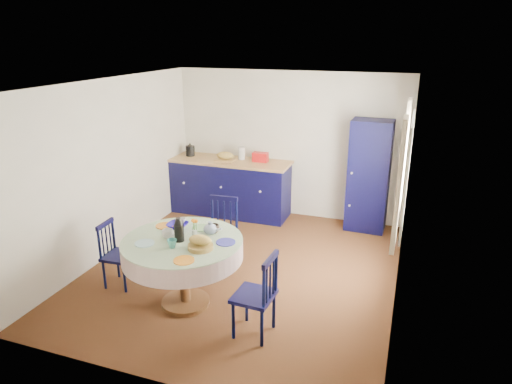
{
  "coord_description": "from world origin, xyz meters",
  "views": [
    {
      "loc": [
        2.0,
        -5.18,
        3.05
      ],
      "look_at": [
        0.12,
        0.2,
        1.08
      ],
      "focal_mm": 32.0,
      "sensor_mm": 36.0,
      "label": 1
    }
  ],
  "objects_px": {
    "chair_far": "(221,233)",
    "cobalt_bowl": "(177,226)",
    "mug_b": "(172,244)",
    "pantry_cabinet": "(369,176)",
    "dining_table": "(183,250)",
    "chair_left": "(117,254)",
    "mug_c": "(214,229)",
    "chair_right": "(257,295)",
    "mug_a": "(168,234)",
    "mug_d": "(183,221)",
    "kitchen_counter": "(228,186)"
  },
  "relations": [
    {
      "from": "mug_b",
      "to": "cobalt_bowl",
      "type": "relative_size",
      "value": 0.43
    },
    {
      "from": "chair_right",
      "to": "cobalt_bowl",
      "type": "height_order",
      "value": "chair_right"
    },
    {
      "from": "chair_left",
      "to": "cobalt_bowl",
      "type": "xyz_separation_m",
      "value": [
        0.81,
        0.15,
        0.44
      ]
    },
    {
      "from": "chair_far",
      "to": "mug_a",
      "type": "relative_size",
      "value": 7.46
    },
    {
      "from": "chair_right",
      "to": "mug_b",
      "type": "distance_m",
      "value": 1.09
    },
    {
      "from": "chair_far",
      "to": "mug_a",
      "type": "distance_m",
      "value": 1.13
    },
    {
      "from": "chair_right",
      "to": "mug_d",
      "type": "relative_size",
      "value": 10.36
    },
    {
      "from": "dining_table",
      "to": "chair_right",
      "type": "xyz_separation_m",
      "value": [
        0.99,
        -0.26,
        -0.23
      ]
    },
    {
      "from": "mug_a",
      "to": "mug_c",
      "type": "xyz_separation_m",
      "value": [
        0.44,
        0.3,
        0.0
      ]
    },
    {
      "from": "kitchen_counter",
      "to": "chair_right",
      "type": "xyz_separation_m",
      "value": [
        1.65,
        -3.16,
        -0.02
      ]
    },
    {
      "from": "dining_table",
      "to": "chair_far",
      "type": "height_order",
      "value": "dining_table"
    },
    {
      "from": "pantry_cabinet",
      "to": "mug_c",
      "type": "relative_size",
      "value": 13.86
    },
    {
      "from": "mug_b",
      "to": "mug_c",
      "type": "height_order",
      "value": "mug_c"
    },
    {
      "from": "chair_left",
      "to": "cobalt_bowl",
      "type": "height_order",
      "value": "cobalt_bowl"
    },
    {
      "from": "pantry_cabinet",
      "to": "chair_left",
      "type": "bearing_deg",
      "value": -132.19
    },
    {
      "from": "mug_c",
      "to": "dining_table",
      "type": "bearing_deg",
      "value": -130.61
    },
    {
      "from": "chair_right",
      "to": "mug_a",
      "type": "bearing_deg",
      "value": -98.52
    },
    {
      "from": "pantry_cabinet",
      "to": "dining_table",
      "type": "xyz_separation_m",
      "value": [
        -1.75,
        -3.0,
        -0.19
      ]
    },
    {
      "from": "mug_d",
      "to": "chair_far",
      "type": "bearing_deg",
      "value": 70.29
    },
    {
      "from": "kitchen_counter",
      "to": "mug_b",
      "type": "bearing_deg",
      "value": -78.43
    },
    {
      "from": "chair_far",
      "to": "mug_b",
      "type": "height_order",
      "value": "chair_far"
    },
    {
      "from": "mug_b",
      "to": "chair_left",
      "type": "bearing_deg",
      "value": 161.1
    },
    {
      "from": "chair_left",
      "to": "chair_right",
      "type": "relative_size",
      "value": 0.89
    },
    {
      "from": "mug_a",
      "to": "cobalt_bowl",
      "type": "relative_size",
      "value": 0.53
    },
    {
      "from": "chair_far",
      "to": "mug_c",
      "type": "bearing_deg",
      "value": -77.35
    },
    {
      "from": "pantry_cabinet",
      "to": "mug_c",
      "type": "distance_m",
      "value": 3.09
    },
    {
      "from": "chair_left",
      "to": "kitchen_counter",
      "type": "bearing_deg",
      "value": -10.66
    },
    {
      "from": "dining_table",
      "to": "chair_right",
      "type": "height_order",
      "value": "dining_table"
    },
    {
      "from": "dining_table",
      "to": "mug_b",
      "type": "xyz_separation_m",
      "value": [
        -0.01,
        -0.22,
        0.18
      ]
    },
    {
      "from": "chair_right",
      "to": "mug_d",
      "type": "bearing_deg",
      "value": -114.99
    },
    {
      "from": "chair_right",
      "to": "cobalt_bowl",
      "type": "relative_size",
      "value": 3.83
    },
    {
      "from": "chair_far",
      "to": "mug_c",
      "type": "relative_size",
      "value": 7.45
    },
    {
      "from": "chair_left",
      "to": "mug_c",
      "type": "xyz_separation_m",
      "value": [
        1.28,
        0.17,
        0.46
      ]
    },
    {
      "from": "mug_a",
      "to": "cobalt_bowl",
      "type": "bearing_deg",
      "value": 96.73
    },
    {
      "from": "mug_b",
      "to": "mug_d",
      "type": "distance_m",
      "value": 0.64
    },
    {
      "from": "mug_b",
      "to": "chair_right",
      "type": "bearing_deg",
      "value": -2.51
    },
    {
      "from": "dining_table",
      "to": "cobalt_bowl",
      "type": "bearing_deg",
      "value": 127.95
    },
    {
      "from": "chair_far",
      "to": "cobalt_bowl",
      "type": "bearing_deg",
      "value": -112.66
    },
    {
      "from": "pantry_cabinet",
      "to": "mug_d",
      "type": "bearing_deg",
      "value": -125.07
    },
    {
      "from": "dining_table",
      "to": "chair_far",
      "type": "xyz_separation_m",
      "value": [
        0.02,
        1.03,
        -0.22
      ]
    },
    {
      "from": "chair_left",
      "to": "chair_right",
      "type": "bearing_deg",
      "value": -103.93
    },
    {
      "from": "mug_c",
      "to": "cobalt_bowl",
      "type": "bearing_deg",
      "value": -178.3
    },
    {
      "from": "kitchen_counter",
      "to": "chair_right",
      "type": "height_order",
      "value": "kitchen_counter"
    },
    {
      "from": "chair_right",
      "to": "chair_left",
      "type": "bearing_deg",
      "value": -97.31
    },
    {
      "from": "mug_a",
      "to": "mug_d",
      "type": "distance_m",
      "value": 0.4
    },
    {
      "from": "chair_far",
      "to": "mug_a",
      "type": "xyz_separation_m",
      "value": [
        -0.2,
        -1.04,
        0.4
      ]
    },
    {
      "from": "mug_c",
      "to": "chair_far",
      "type": "bearing_deg",
      "value": 107.68
    },
    {
      "from": "dining_table",
      "to": "kitchen_counter",
      "type": "bearing_deg",
      "value": 102.72
    },
    {
      "from": "mug_a",
      "to": "mug_b",
      "type": "xyz_separation_m",
      "value": [
        0.17,
        -0.21,
        -0.0
      ]
    },
    {
      "from": "chair_far",
      "to": "pantry_cabinet",
      "type": "bearing_deg",
      "value": 43.65
    }
  ]
}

